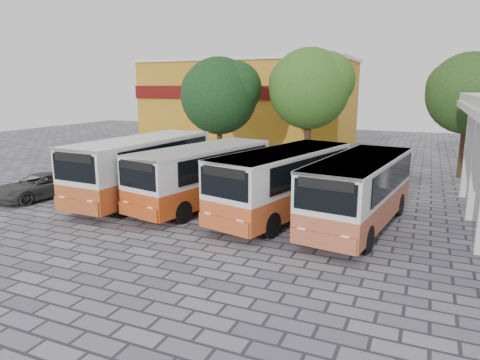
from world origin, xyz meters
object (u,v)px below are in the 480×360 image
at_px(bus_far_left, 142,164).
at_px(bus_far_right, 360,188).
at_px(parked_car, 40,186).
at_px(bus_centre_left, 202,172).
at_px(bus_centre_right, 283,179).

distance_m(bus_far_left, bus_far_right, 10.85).
distance_m(bus_far_left, parked_car, 5.63).
relative_size(bus_centre_left, bus_centre_right, 0.97).
height_order(bus_centre_left, parked_car, bus_centre_left).
bearing_deg(bus_centre_right, bus_far_right, 10.42).
bearing_deg(bus_far_right, bus_centre_left, -174.19).
distance_m(bus_centre_left, parked_car, 8.86).
height_order(bus_far_left, bus_centre_left, bus_far_left).
height_order(bus_far_left, bus_centre_right, bus_far_left).
height_order(bus_far_left, bus_far_right, bus_far_left).
bearing_deg(bus_centre_right, bus_centre_left, -167.21).
xyz_separation_m(bus_centre_right, parked_car, (-12.68, -1.99, -1.10)).
xyz_separation_m(bus_far_left, parked_car, (-5.14, -1.94, -1.20)).
bearing_deg(bus_centre_right, bus_far_left, -165.91).
xyz_separation_m(bus_centre_right, bus_far_right, (3.31, -0.19, -0.04)).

